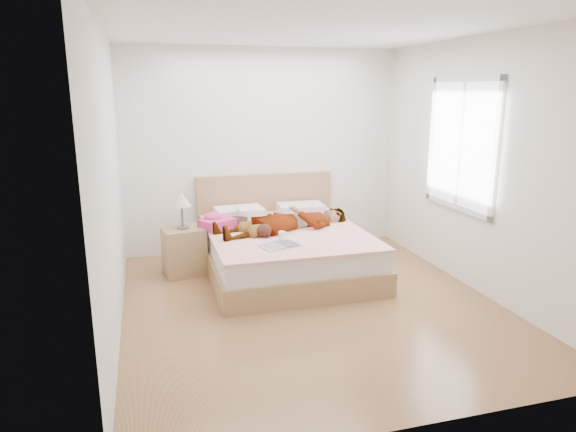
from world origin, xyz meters
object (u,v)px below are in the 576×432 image
object	(u,v)px
woman	(286,218)
nightstand	(184,247)
magazine	(281,245)
bed	(284,248)
coffee_mug	(282,235)
phone	(237,209)
plush_toy	(264,230)
towel	(216,222)

from	to	relation	value
woman	nightstand	distance (m)	1.22
woman	magazine	world-z (taller)	woman
woman	bed	distance (m)	0.35
coffee_mug	phone	bearing A→B (deg)	112.06
nightstand	phone	bearing A→B (deg)	18.78
coffee_mug	plush_toy	world-z (taller)	plush_toy
towel	nightstand	xyz separation A→B (m)	(-0.38, -0.01, -0.27)
plush_toy	nightstand	world-z (taller)	nightstand
woman	coffee_mug	world-z (taller)	woman
woman	coffee_mug	bearing A→B (deg)	-35.03
towel	nightstand	bearing A→B (deg)	-178.82
bed	towel	bearing A→B (deg)	165.54
coffee_mug	plush_toy	distance (m)	0.23
phone	towel	xyz separation A→B (m)	(-0.28, -0.22, -0.09)
towel	nightstand	size ratio (longest dim) A/B	0.48
magazine	nightstand	distance (m)	1.27
bed	nightstand	xyz separation A→B (m)	(-1.14, 0.19, 0.04)
bed	magazine	xyz separation A→B (m)	(-0.21, -0.67, 0.24)
bed	towel	xyz separation A→B (m)	(-0.75, 0.19, 0.31)
magazine	woman	bearing A→B (deg)	70.25
towel	nightstand	world-z (taller)	nightstand
woman	phone	xyz separation A→B (m)	(-0.50, 0.40, 0.05)
plush_toy	nightstand	bearing A→B (deg)	152.28
magazine	plush_toy	bearing A→B (deg)	100.56
woman	towel	xyz separation A→B (m)	(-0.78, 0.18, -0.04)
woman	bed	size ratio (longest dim) A/B	0.82
magazine	coffee_mug	distance (m)	0.26
woman	plush_toy	distance (m)	0.42
towel	coffee_mug	distance (m)	0.87
coffee_mug	bed	bearing A→B (deg)	72.65
bed	woman	bearing A→B (deg)	22.51
bed	magazine	size ratio (longest dim) A/B	4.52
phone	woman	bearing A→B (deg)	-53.16
woman	plush_toy	xyz separation A→B (m)	(-0.32, -0.27, -0.04)
plush_toy	woman	bearing A→B (deg)	40.28
phone	plush_toy	bearing A→B (deg)	-89.49
bed	towel	distance (m)	0.84
towel	plush_toy	distance (m)	0.65
woman	plush_toy	world-z (taller)	woman
towel	magazine	world-z (taller)	towel
towel	coffee_mug	xyz separation A→B (m)	(0.62, -0.61, -0.03)
towel	magazine	size ratio (longest dim) A/B	1.00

